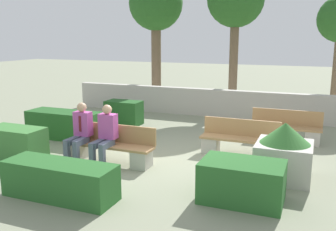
{
  "coord_description": "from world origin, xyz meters",
  "views": [
    {
      "loc": [
        2.84,
        -7.5,
        2.73
      ],
      "look_at": [
        -0.4,
        0.5,
        0.9
      ],
      "focal_mm": 40.0,
      "sensor_mm": 36.0,
      "label": 1
    }
  ],
  "objects_px": {
    "bench_right_side": "(239,142)",
    "planter_corner_left": "(284,152)",
    "person_seated_man": "(80,130)",
    "person_seated_woman": "(105,133)",
    "tree_center_left": "(236,1)",
    "bench_left_side": "(285,130)",
    "tree_leftmost": "(156,6)",
    "bench_front": "(109,148)"
  },
  "relations": [
    {
      "from": "planter_corner_left",
      "to": "person_seated_man",
      "type": "bearing_deg",
      "value": -172.33
    },
    {
      "from": "bench_right_side",
      "to": "tree_center_left",
      "type": "bearing_deg",
      "value": 110.03
    },
    {
      "from": "person_seated_man",
      "to": "bench_front",
      "type": "bearing_deg",
      "value": 12.57
    },
    {
      "from": "bench_right_side",
      "to": "person_seated_man",
      "type": "relative_size",
      "value": 1.39
    },
    {
      "from": "bench_left_side",
      "to": "tree_leftmost",
      "type": "relative_size",
      "value": 0.36
    },
    {
      "from": "bench_front",
      "to": "bench_left_side",
      "type": "bearing_deg",
      "value": 42.56
    },
    {
      "from": "bench_right_side",
      "to": "tree_leftmost",
      "type": "bearing_deg",
      "value": 134.83
    },
    {
      "from": "bench_front",
      "to": "person_seated_man",
      "type": "distance_m",
      "value": 0.76
    },
    {
      "from": "bench_front",
      "to": "person_seated_man",
      "type": "xyz_separation_m",
      "value": [
        -0.64,
        -0.14,
        0.39
      ]
    },
    {
      "from": "person_seated_woman",
      "to": "planter_corner_left",
      "type": "relative_size",
      "value": 1.16
    },
    {
      "from": "person_seated_woman",
      "to": "tree_center_left",
      "type": "xyz_separation_m",
      "value": [
        1.15,
        7.29,
        3.28
      ]
    },
    {
      "from": "bench_left_side",
      "to": "person_seated_woman",
      "type": "relative_size",
      "value": 1.4
    },
    {
      "from": "person_seated_woman",
      "to": "person_seated_man",
      "type": "bearing_deg",
      "value": 179.97
    },
    {
      "from": "bench_right_side",
      "to": "planter_corner_left",
      "type": "height_order",
      "value": "planter_corner_left"
    },
    {
      "from": "bench_left_side",
      "to": "person_seated_man",
      "type": "height_order",
      "value": "person_seated_man"
    },
    {
      "from": "bench_front",
      "to": "person_seated_woman",
      "type": "bearing_deg",
      "value": -86.59
    },
    {
      "from": "bench_right_side",
      "to": "planter_corner_left",
      "type": "distance_m",
      "value": 1.6
    },
    {
      "from": "bench_front",
      "to": "bench_left_side",
      "type": "height_order",
      "value": "same"
    },
    {
      "from": "tree_leftmost",
      "to": "planter_corner_left",
      "type": "bearing_deg",
      "value": -50.19
    },
    {
      "from": "person_seated_man",
      "to": "tree_leftmost",
      "type": "height_order",
      "value": "tree_leftmost"
    },
    {
      "from": "bench_front",
      "to": "planter_corner_left",
      "type": "relative_size",
      "value": 1.88
    },
    {
      "from": "bench_left_side",
      "to": "tree_leftmost",
      "type": "xyz_separation_m",
      "value": [
        -5.54,
        4.14,
        3.59
      ]
    },
    {
      "from": "bench_right_side",
      "to": "planter_corner_left",
      "type": "relative_size",
      "value": 1.62
    },
    {
      "from": "person_seated_man",
      "to": "person_seated_woman",
      "type": "height_order",
      "value": "person_seated_man"
    },
    {
      "from": "person_seated_woman",
      "to": "tree_center_left",
      "type": "relative_size",
      "value": 0.25
    },
    {
      "from": "bench_left_side",
      "to": "person_seated_man",
      "type": "xyz_separation_m",
      "value": [
        -4.1,
        -3.32,
        0.4
      ]
    },
    {
      "from": "bench_left_side",
      "to": "tree_leftmost",
      "type": "bearing_deg",
      "value": 146.68
    },
    {
      "from": "person_seated_woman",
      "to": "tree_leftmost",
      "type": "height_order",
      "value": "tree_leftmost"
    },
    {
      "from": "tree_leftmost",
      "to": "bench_front",
      "type": "bearing_deg",
      "value": -74.15
    },
    {
      "from": "bench_front",
      "to": "bench_right_side",
      "type": "xyz_separation_m",
      "value": [
        2.57,
        1.58,
        -0.01
      ]
    },
    {
      "from": "person_seated_man",
      "to": "person_seated_woman",
      "type": "relative_size",
      "value": 1.0
    },
    {
      "from": "bench_front",
      "to": "bench_right_side",
      "type": "distance_m",
      "value": 3.01
    },
    {
      "from": "bench_front",
      "to": "planter_corner_left",
      "type": "bearing_deg",
      "value": 6.8
    },
    {
      "from": "bench_right_side",
      "to": "person_seated_man",
      "type": "distance_m",
      "value": 3.66
    },
    {
      "from": "planter_corner_left",
      "to": "tree_leftmost",
      "type": "bearing_deg",
      "value": 129.81
    },
    {
      "from": "person_seated_man",
      "to": "tree_center_left",
      "type": "distance_m",
      "value": 8.19
    },
    {
      "from": "bench_front",
      "to": "tree_center_left",
      "type": "height_order",
      "value": "tree_center_left"
    },
    {
      "from": "bench_right_side",
      "to": "tree_center_left",
      "type": "distance_m",
      "value": 6.82
    },
    {
      "from": "person_seated_woman",
      "to": "tree_leftmost",
      "type": "xyz_separation_m",
      "value": [
        -2.09,
        7.46,
        3.2
      ]
    },
    {
      "from": "bench_left_side",
      "to": "planter_corner_left",
      "type": "height_order",
      "value": "planter_corner_left"
    },
    {
      "from": "bench_right_side",
      "to": "person_seated_woman",
      "type": "bearing_deg",
      "value": -140.22
    },
    {
      "from": "person_seated_man",
      "to": "planter_corner_left",
      "type": "distance_m",
      "value": 4.34
    }
  ]
}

